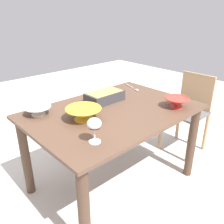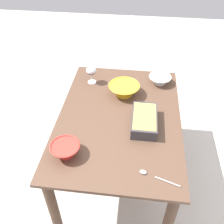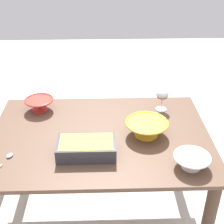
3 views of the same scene
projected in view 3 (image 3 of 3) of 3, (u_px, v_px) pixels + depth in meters
ground_plane at (102, 216)px, 2.35m from camera, size 8.00×8.00×0.00m
dining_table at (101, 151)px, 2.05m from camera, size 1.34×0.93×0.72m
wine_glass at (162, 95)px, 2.18m from camera, size 0.09×0.09×0.16m
casserole_dish at (86, 147)px, 1.79m from camera, size 0.33×0.18×0.09m
mixing_bowl at (39, 104)px, 2.21m from camera, size 0.20×0.20×0.09m
small_bowl at (147, 128)px, 1.95m from camera, size 0.26×0.26×0.09m
serving_bowl at (192, 161)px, 1.71m from camera, size 0.20×0.20×0.07m
serving_spoon at (4, 161)px, 1.75m from camera, size 0.10×0.25×0.01m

